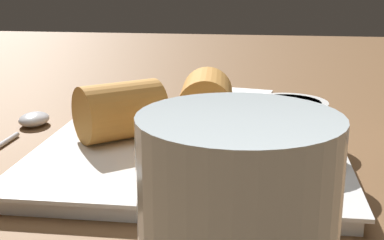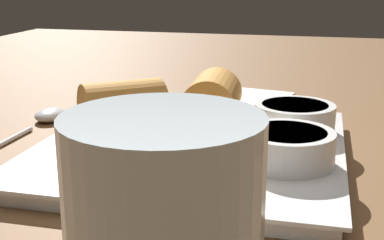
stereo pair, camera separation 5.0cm
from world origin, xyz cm
name	(u,v)px [view 1 (the left image)]	position (x,y,z in cm)	size (l,w,h in cm)	color
table_surface	(214,155)	(0.00, 0.00, 1.00)	(180.00, 140.00, 2.00)	brown
serving_plate	(192,150)	(3.84, -1.68, 2.76)	(27.39, 26.49, 1.50)	white
roll_front_left	(125,110)	(3.18, -7.89, 6.09)	(8.63, 8.98, 5.18)	#C68438
roll_front_right	(206,98)	(-2.40, -1.05, 6.09)	(8.43, 5.69, 5.18)	#C68438
roll_back_left	(187,138)	(10.65, -1.20, 6.09)	(8.30, 5.29, 5.18)	#C68438
dipping_bowl_near	(291,142)	(7.19, 6.85, 4.95)	(7.60, 7.60, 2.67)	white
dipping_bowl_far	(288,114)	(-1.75, 6.94, 4.95)	(7.60, 7.60, 2.67)	white
spoon	(30,122)	(-3.30, -20.09, 2.65)	(15.23, 3.17, 1.40)	silver
napkin	(231,99)	(-17.87, 0.49, 2.30)	(13.26, 11.89, 0.60)	white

